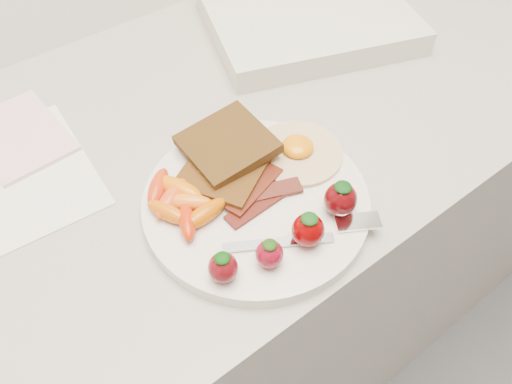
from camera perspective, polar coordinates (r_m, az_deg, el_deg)
counter at (r=1.06m, az=-4.42°, el=-10.82°), size 2.00×0.60×0.90m
plate at (r=0.60m, az=-0.00°, el=-1.16°), size 0.27×0.27×0.02m
toast_lower at (r=0.61m, az=-3.74°, el=2.30°), size 0.12×0.12×0.01m
toast_upper at (r=0.62m, az=-3.31°, el=5.50°), size 0.10×0.10×0.02m
fried_egg at (r=0.64m, az=4.77°, el=4.69°), size 0.14×0.14×0.02m
bacon_strips at (r=0.59m, az=0.43°, el=-0.36°), size 0.11×0.06×0.01m
baby_carrots at (r=0.58m, az=-8.77°, el=-1.11°), size 0.08×0.12×0.02m
strawberries at (r=0.54m, az=4.75°, el=-4.30°), size 0.19×0.05×0.05m
fork at (r=0.56m, az=6.79°, el=-4.65°), size 0.17×0.09×0.00m
paper_sheet at (r=0.70m, az=-25.17°, el=1.75°), size 0.18×0.23×0.00m
notepad at (r=0.75m, az=-25.42°, el=5.90°), size 0.11×0.16×0.01m
appliance at (r=0.88m, az=5.97°, el=19.03°), size 0.39×0.35×0.04m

